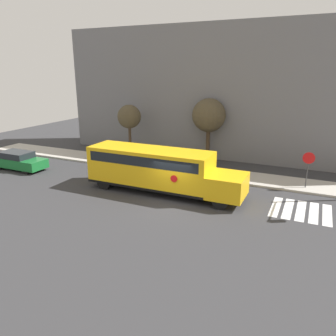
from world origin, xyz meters
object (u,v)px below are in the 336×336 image
object	(u,v)px
parked_car	(19,160)
tree_near_sidewalk	(129,117)
stop_sign	(308,165)
tree_far_sidewalk	(209,116)
school_bus	(157,168)

from	to	relation	value
parked_car	tree_near_sidewalk	size ratio (longest dim) A/B	0.95
stop_sign	tree_far_sidewalk	bearing A→B (deg)	152.32
parked_car	tree_near_sidewalk	distance (m)	10.08
stop_sign	tree_far_sidewalk	distance (m)	9.83
school_bus	tree_far_sidewalk	distance (m)	9.34
tree_far_sidewalk	stop_sign	bearing A→B (deg)	-27.68
school_bus	parked_car	xyz separation A→B (m)	(-12.70, -0.07, -0.93)
school_bus	stop_sign	distance (m)	10.12
parked_car	stop_sign	bearing A→B (deg)	12.06
parked_car	tree_near_sidewalk	xyz separation A→B (m)	(6.26, 7.31, 3.01)
parked_car	stop_sign	size ratio (longest dim) A/B	1.76
stop_sign	tree_far_sidewalk	xyz separation A→B (m)	(-8.47, 4.44, 2.27)
parked_car	tree_far_sidewalk	xyz separation A→B (m)	(13.27, 9.09, 3.32)
school_bus	tree_far_sidewalk	size ratio (longest dim) A/B	1.90
tree_far_sidewalk	parked_car	bearing A→B (deg)	-145.59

